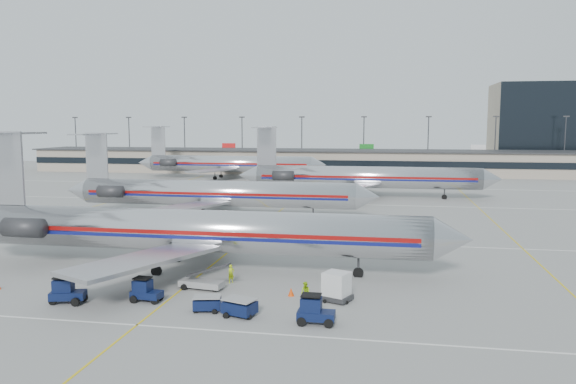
% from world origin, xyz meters
% --- Properties ---
extents(ground, '(260.00, 260.00, 0.00)m').
position_xyz_m(ground, '(0.00, 0.00, 0.00)').
color(ground, gray).
rests_on(ground, ground).
extents(apron_markings, '(160.00, 0.15, 0.02)m').
position_xyz_m(apron_markings, '(0.00, 10.00, 0.01)').
color(apron_markings, silver).
rests_on(apron_markings, ground).
extents(terminal, '(162.00, 17.00, 6.25)m').
position_xyz_m(terminal, '(0.00, 97.97, 3.16)').
color(terminal, gray).
rests_on(terminal, ground).
extents(light_mast_row, '(163.60, 0.40, 15.28)m').
position_xyz_m(light_mast_row, '(0.00, 112.00, 8.58)').
color(light_mast_row, '#38383D').
rests_on(light_mast_row, ground).
extents(distant_building, '(30.00, 20.00, 25.00)m').
position_xyz_m(distant_building, '(62.00, 128.00, 12.50)').
color(distant_building, tan).
rests_on(distant_building, ground).
extents(jet_foreground, '(47.43, 27.93, 12.41)m').
position_xyz_m(jet_foreground, '(-1.63, -3.85, 3.60)').
color(jet_foreground, silver).
rests_on(jet_foreground, ground).
extents(jet_second_row, '(45.35, 26.70, 11.87)m').
position_xyz_m(jet_second_row, '(-8.51, 23.88, 3.44)').
color(jet_second_row, silver).
rests_on(jet_second_row, ground).
extents(jet_third_row, '(46.49, 28.60, 12.71)m').
position_xyz_m(jet_third_row, '(11.22, 49.28, 3.69)').
color(jet_third_row, silver).
rests_on(jet_third_row, ground).
extents(jet_back_row, '(46.36, 28.51, 12.68)m').
position_xyz_m(jet_back_row, '(-22.12, 78.35, 3.68)').
color(jet_back_row, silver).
rests_on(jet_back_row, ground).
extents(tug_left, '(2.68, 1.79, 2.00)m').
position_xyz_m(tug_left, '(-7.05, -14.67, 0.91)').
color(tug_left, '#091336').
rests_on(tug_left, ground).
extents(tug_center, '(2.35, 1.37, 1.82)m').
position_xyz_m(tug_center, '(-1.54, -13.33, 0.83)').
color(tug_center, '#091336').
rests_on(tug_center, ground).
extents(tug_right, '(2.45, 1.31, 1.98)m').
position_xyz_m(tug_right, '(11.29, -15.80, 0.90)').
color(tug_right, '#091336').
rests_on(tug_right, ground).
extents(cart_inner, '(2.50, 2.09, 1.21)m').
position_xyz_m(cart_inner, '(6.11, -15.15, 0.65)').
color(cart_inner, '#091336').
rests_on(cart_inner, ground).
extents(cart_outer, '(2.11, 1.65, 1.07)m').
position_xyz_m(cart_outer, '(3.63, -14.54, 0.57)').
color(cart_outer, '#091336').
rests_on(cart_outer, ground).
extents(uld_container, '(2.56, 2.38, 2.16)m').
position_xyz_m(uld_container, '(12.30, -10.70, 1.09)').
color(uld_container, '#2D2D30').
rests_on(uld_container, ground).
extents(belt_loader, '(4.25, 1.77, 2.19)m').
position_xyz_m(belt_loader, '(1.59, -9.56, 0.59)').
color(belt_loader, gray).
rests_on(belt_loader, ground).
extents(ramp_worker_near, '(0.65, 0.66, 1.54)m').
position_xyz_m(ramp_worker_near, '(3.35, -7.48, 0.77)').
color(ramp_worker_near, '#AFCE13').
rests_on(ramp_worker_near, ground).
extents(ramp_worker_far, '(0.97, 0.94, 1.58)m').
position_xyz_m(ramp_worker_far, '(10.13, -11.62, 0.79)').
color(ramp_worker_far, '#8EC312').
rests_on(ramp_worker_far, ground).
extents(cone_right, '(0.57, 0.57, 0.65)m').
position_xyz_m(cone_right, '(8.80, -10.11, 0.32)').
color(cone_right, '#DF3F07').
rests_on(cone_right, ground).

